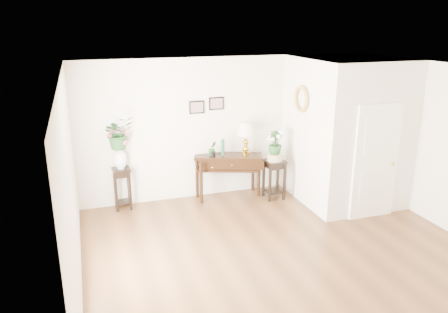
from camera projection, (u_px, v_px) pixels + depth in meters
name	position (u px, v px, depth m)	size (l,w,h in m)	color
floor	(285.00, 255.00, 6.73)	(6.00, 5.50, 0.02)	brown
ceiling	(294.00, 72.00, 5.89)	(6.00, 5.50, 0.02)	white
wall_back	(228.00, 127.00, 8.80)	(6.00, 0.02, 2.80)	#EFE5D0
wall_front	(431.00, 267.00, 3.82)	(6.00, 0.02, 2.80)	#EFE5D0
wall_left	(71.00, 194.00, 5.41)	(0.02, 5.50, 2.80)	#EFE5D0
partition	(345.00, 130.00, 8.55)	(1.80, 1.95, 2.80)	#EFE5D0
door	(376.00, 162.00, 7.75)	(0.90, 0.05, 2.10)	white
art_print_left	(197.00, 107.00, 8.46)	(0.30, 0.02, 0.25)	black
art_print_right	(216.00, 103.00, 8.56)	(0.30, 0.02, 0.25)	black
wall_ornament	(301.00, 99.00, 8.19)	(0.51, 0.51, 0.07)	tan
console_table	(228.00, 176.00, 8.84)	(1.34, 0.45, 0.89)	black
table_lamp	(246.00, 137.00, 8.71)	(0.37, 0.37, 0.65)	gold
green_vase	(223.00, 147.00, 8.62)	(0.07, 0.07, 0.33)	#1C4F33
potted_plant	(212.00, 149.00, 8.56)	(0.16, 0.13, 0.30)	#1F4B1E
plant_stand_a	(122.00, 189.00, 8.28)	(0.32, 0.32, 0.81)	black
porcelain_vase	(120.00, 157.00, 8.09)	(0.25, 0.25, 0.43)	white
lily_arrangement	(118.00, 132.00, 7.95)	(0.54, 0.47, 0.60)	#1F4B1E
plant_stand_b	(274.00, 179.00, 8.79)	(0.38, 0.38, 0.80)	black
ceramic_bowl	(275.00, 156.00, 8.64)	(0.32, 0.32, 0.14)	#B8A891
narcissus	(275.00, 143.00, 8.56)	(0.27, 0.27, 0.47)	#1F4B1E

